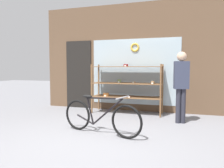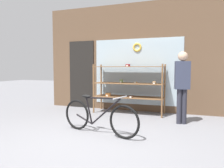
% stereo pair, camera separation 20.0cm
% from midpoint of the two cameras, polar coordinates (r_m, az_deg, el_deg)
% --- Properties ---
extents(ground_plane, '(30.00, 30.00, 0.00)m').
position_cam_midpoint_polar(ground_plane, '(3.87, -8.01, -14.85)').
color(ground_plane, gray).
extents(storefront_facade, '(5.34, 0.13, 3.13)m').
position_cam_midpoint_polar(storefront_facade, '(6.49, 3.06, 6.55)').
color(storefront_facade, brown).
rests_on(storefront_facade, ground_plane).
extents(display_case, '(1.93, 0.59, 1.37)m').
position_cam_midpoint_polar(display_case, '(6.06, 2.86, 0.16)').
color(display_case, brown).
rests_on(display_case, ground_plane).
extents(bicycle, '(1.70, 0.56, 0.75)m').
position_cam_midpoint_polar(bicycle, '(4.21, -4.52, -8.48)').
color(bicycle, black).
rests_on(bicycle, ground_plane).
extents(pedestrian, '(0.35, 0.25, 1.62)m').
position_cam_midpoint_polar(pedestrian, '(5.14, 16.57, 0.63)').
color(pedestrian, '#282833').
rests_on(pedestrian, ground_plane).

